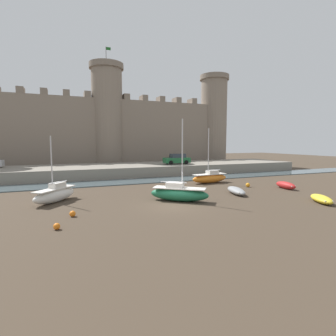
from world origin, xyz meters
TOP-DOWN VIEW (x-y plane):
  - ground_plane at (0.00, 0.00)m, footprint 160.00×160.00m
  - water_channel at (0.00, 13.14)m, footprint 80.00×4.50m
  - quay_road at (0.00, 20.39)m, footprint 57.93×10.00m
  - castle at (-0.00, 31.50)m, footprint 52.15×6.23m
  - rowboat_midflat_centre at (7.35, 1.89)m, footprint 1.95×3.57m
  - rowboat_near_channel_left at (14.00, 2.28)m, footprint 1.28×2.92m
  - sailboat_midflat_left at (-8.66, 4.64)m, footprint 3.82×4.22m
  - sailboat_foreground_right at (8.60, 8.83)m, footprint 5.02×1.87m
  - sailboat_foreground_centre at (1.02, 1.15)m, footprint 4.82×4.22m
  - rowboat_near_channel_right at (11.67, -3.72)m, footprint 2.45×3.21m
  - mooring_buoy_off_centre at (10.93, 4.61)m, footprint 0.47×0.47m
  - mooring_buoy_near_channel at (-7.48, -0.46)m, footprint 0.40×0.40m
  - mooring_buoy_near_shore at (1.71, 6.99)m, footprint 0.38×0.38m
  - mooring_buoy_mid_mud at (-8.40, -2.88)m, footprint 0.38×0.38m
  - car_quay_centre_east at (8.63, 18.87)m, footprint 4.16×2.00m

SIDE VIEW (x-z plane):
  - ground_plane at x=0.00m, z-range 0.00..0.00m
  - water_channel at x=0.00m, z-range 0.00..0.10m
  - mooring_buoy_near_shore at x=1.71m, z-range 0.00..0.38m
  - mooring_buoy_mid_mud at x=-8.40m, z-range 0.00..0.38m
  - mooring_buoy_near_channel at x=-7.48m, z-range 0.00..0.40m
  - mooring_buoy_off_centre at x=10.93m, z-range 0.00..0.47m
  - rowboat_near_channel_right at x=11.67m, z-range 0.02..0.63m
  - rowboat_midflat_centre at x=7.35m, z-range 0.02..0.66m
  - rowboat_near_channel_left at x=14.00m, z-range 0.02..0.77m
  - sailboat_foreground_right at x=8.60m, z-range -2.65..3.94m
  - sailboat_midflat_left at x=-8.66m, z-range -2.07..3.40m
  - sailboat_foreground_centre at x=1.02m, z-range -2.76..4.10m
  - quay_road at x=0.00m, z-range 0.00..1.53m
  - car_quay_centre_east at x=8.63m, z-range 1.49..3.11m
  - castle at x=0.00m, z-range -2.92..19.33m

